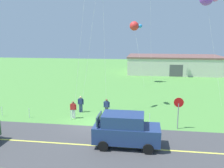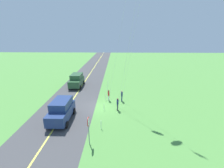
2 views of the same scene
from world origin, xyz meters
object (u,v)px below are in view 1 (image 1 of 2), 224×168
Objects in this scene: stop_sign at (178,107)px; person_adult_companion at (73,109)px; person_adult_near at (81,104)px; person_child_watcher at (107,106)px; car_suv_foreground at (126,130)px; warehouse_distant at (173,64)px; kite_green_far at (135,26)px.

person_adult_companion is at bearing 172.22° from stop_sign.
person_child_watcher is at bearing -26.82° from person_adult_near.
person_child_watcher is at bearing 110.74° from car_suv_foreground.
person_child_watcher is (-6.14, 2.45, -0.94)m from stop_sign.
person_child_watcher is at bearing 158.24° from stop_sign.
warehouse_distant reaches higher than person_child_watcher.
warehouse_distant reaches higher than car_suv_foreground.
kite_green_far reaches higher than warehouse_distant.
person_adult_near is at bearing -105.02° from kite_green_far.
person_adult_companion is at bearing -111.53° from warehouse_distant.
person_adult_near is 30.44m from warehouse_distant.
person_adult_companion is 0.17× the size of kite_green_far.
car_suv_foreground is at bearing 42.40° from person_child_watcher.
person_adult_companion is 32.21m from warehouse_distant.
person_child_watcher is 0.09× the size of warehouse_distant.
person_adult_near is 1.00× the size of person_adult_companion.
person_adult_near is at bearing 126.48° from car_suv_foreground.
stop_sign is 20.69m from kite_green_far.
kite_green_far is (1.61, 16.47, 7.98)m from person_child_watcher.
stop_sign is 1.60× the size of person_adult_near.
kite_green_far reaches higher than person_adult_companion.
person_child_watcher is 18.37m from kite_green_far.
kite_green_far is (-4.53, 18.92, 7.04)m from stop_sign.
person_adult_companion is (-0.18, -1.84, 0.00)m from person_adult_near.
person_child_watcher is (2.65, -0.61, 0.00)m from person_adult_near.
kite_green_far reaches higher than person_child_watcher.
warehouse_distant is (7.38, 12.25, -7.09)m from kite_green_far.
warehouse_distant is at bearing 84.78° from stop_sign.
person_child_watcher is (-2.31, 6.09, -0.29)m from car_suv_foreground.
warehouse_distant is (8.99, 28.72, 0.89)m from person_child_watcher.
car_suv_foreground reaches higher than person_child_watcher.
car_suv_foreground is 1.72× the size of stop_sign.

